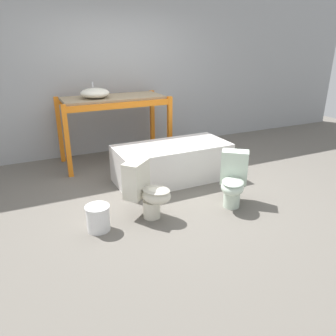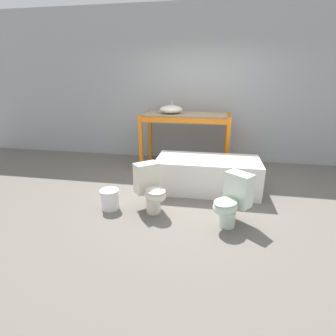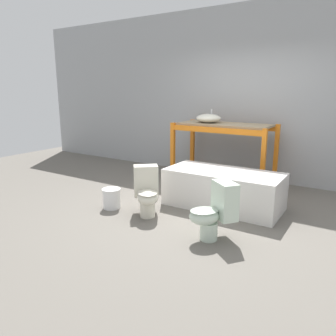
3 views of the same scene
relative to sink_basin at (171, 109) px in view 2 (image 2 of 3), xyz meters
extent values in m
plane|color=#666059|center=(0.58, -1.40, -1.18)|extent=(12.00, 12.00, 0.00)
cube|color=#9EA0A3|center=(0.58, 0.67, 0.42)|extent=(10.80, 0.08, 3.20)
cube|color=orange|center=(-0.55, -0.34, -0.63)|extent=(0.07, 0.07, 1.10)
cube|color=orange|center=(1.13, -0.34, -0.63)|extent=(0.07, 0.07, 1.10)
cube|color=orange|center=(-0.55, 0.42, -0.63)|extent=(0.07, 0.07, 1.10)
cube|color=orange|center=(1.13, 0.42, -0.63)|extent=(0.07, 0.07, 1.10)
cube|color=orange|center=(0.29, -0.34, -0.16)|extent=(1.68, 0.06, 0.09)
cube|color=orange|center=(0.29, 0.42, -0.16)|extent=(1.68, 0.06, 0.09)
cube|color=#998466|center=(0.29, 0.04, -0.10)|extent=(1.61, 0.69, 0.04)
ellipsoid|color=silver|center=(0.00, 0.00, 0.00)|extent=(0.45, 0.42, 0.16)
cylinder|color=silver|center=(0.00, 0.12, 0.12)|extent=(0.02, 0.02, 0.08)
cube|color=white|center=(0.80, -1.11, -0.91)|extent=(1.67, 0.79, 0.54)
cube|color=beige|center=(0.80, -1.11, -0.75)|extent=(1.59, 0.70, 0.23)
cylinder|color=silver|center=(1.10, -2.20, -1.08)|extent=(0.21, 0.21, 0.21)
ellipsoid|color=silver|center=(1.07, -2.25, -0.89)|extent=(0.44, 0.45, 0.19)
ellipsoid|color=#A3B3A3|center=(1.07, -2.25, -0.82)|extent=(0.41, 0.43, 0.03)
cube|color=silver|center=(1.22, -2.05, -0.73)|extent=(0.38, 0.36, 0.43)
cylinder|color=silver|center=(0.10, -2.02, -1.08)|extent=(0.21, 0.21, 0.21)
ellipsoid|color=silver|center=(0.14, -2.06, -0.89)|extent=(0.44, 0.45, 0.19)
ellipsoid|color=#B3AF9F|center=(0.14, -2.06, -0.82)|extent=(0.42, 0.42, 0.03)
cube|color=silver|center=(-0.03, -1.87, -0.73)|extent=(0.38, 0.36, 0.43)
cylinder|color=white|center=(-0.54, -2.03, -1.04)|extent=(0.25, 0.25, 0.29)
cylinder|color=white|center=(-0.54, -2.03, -0.90)|extent=(0.27, 0.27, 0.02)
camera|label=1|loc=(-1.18, -5.17, 0.76)|focal=35.00mm
camera|label=2|loc=(0.89, -5.21, 0.64)|focal=28.00mm
camera|label=3|loc=(2.60, -5.39, 0.51)|focal=35.00mm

